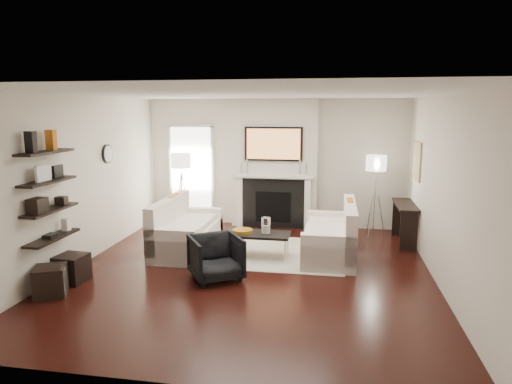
% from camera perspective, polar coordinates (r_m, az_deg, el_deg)
% --- Properties ---
extents(room_envelope, '(6.00, 6.00, 6.00)m').
position_cam_1_polar(room_envelope, '(6.80, -0.86, 0.78)').
color(room_envelope, black).
rests_on(room_envelope, ground).
extents(chimney_breast, '(1.80, 0.25, 2.70)m').
position_cam_1_polar(chimney_breast, '(9.62, 2.31, 3.53)').
color(chimney_breast, silver).
rests_on(chimney_breast, floor).
extents(fireplace_surround, '(1.30, 0.02, 1.04)m').
position_cam_1_polar(fireplace_surround, '(9.62, 2.17, -1.47)').
color(fireplace_surround, black).
rests_on(fireplace_surround, floor).
extents(firebox, '(0.75, 0.02, 0.65)m').
position_cam_1_polar(firebox, '(9.63, 2.16, -1.89)').
color(firebox, black).
rests_on(firebox, floor).
extents(mantel_pilaster_l, '(0.12, 0.08, 1.10)m').
position_cam_1_polar(mantel_pilaster_l, '(9.70, -2.07, -1.19)').
color(mantel_pilaster_l, white).
rests_on(mantel_pilaster_l, floor).
extents(mantel_pilaster_r, '(0.12, 0.08, 1.10)m').
position_cam_1_polar(mantel_pilaster_r, '(9.51, 6.45, -1.47)').
color(mantel_pilaster_r, white).
rests_on(mantel_pilaster_r, floor).
extents(mantel_shelf, '(1.70, 0.18, 0.07)m').
position_cam_1_polar(mantel_shelf, '(9.46, 2.16, 2.02)').
color(mantel_shelf, white).
rests_on(mantel_shelf, chimney_breast).
extents(tv_body, '(1.20, 0.06, 0.70)m').
position_cam_1_polar(tv_body, '(9.42, 2.20, 6.02)').
color(tv_body, black).
rests_on(tv_body, chimney_breast).
extents(tv_screen, '(1.10, 0.00, 0.62)m').
position_cam_1_polar(tv_screen, '(9.39, 2.18, 6.01)').
color(tv_screen, '#BF723F').
rests_on(tv_screen, tv_body).
extents(candlestick_l_tall, '(0.04, 0.04, 0.30)m').
position_cam_1_polar(candlestick_l_tall, '(9.54, -1.11, 3.21)').
color(candlestick_l_tall, silver).
rests_on(candlestick_l_tall, mantel_shelf).
extents(candlestick_l_short, '(0.04, 0.04, 0.24)m').
position_cam_1_polar(candlestick_l_short, '(9.57, -1.88, 3.05)').
color(candlestick_l_short, silver).
rests_on(candlestick_l_short, mantel_shelf).
extents(candlestick_r_tall, '(0.04, 0.04, 0.30)m').
position_cam_1_polar(candlestick_r_tall, '(9.39, 5.50, 3.06)').
color(candlestick_r_tall, silver).
rests_on(candlestick_r_tall, mantel_shelf).
extents(candlestick_r_short, '(0.04, 0.04, 0.24)m').
position_cam_1_polar(candlestick_r_short, '(9.39, 6.29, 2.86)').
color(candlestick_r_short, silver).
rests_on(candlestick_r_short, mantel_shelf).
extents(hallway_panel, '(0.90, 0.02, 2.10)m').
position_cam_1_polar(hallway_panel, '(10.16, -8.03, 2.10)').
color(hallway_panel, white).
rests_on(hallway_panel, floor).
extents(door_trim_l, '(0.06, 0.06, 2.16)m').
position_cam_1_polar(door_trim_l, '(10.30, -10.61, 2.13)').
color(door_trim_l, white).
rests_on(door_trim_l, floor).
extents(door_trim_r, '(0.06, 0.06, 2.16)m').
position_cam_1_polar(door_trim_r, '(10.01, -5.44, 2.03)').
color(door_trim_r, white).
rests_on(door_trim_r, floor).
extents(door_trim_top, '(1.02, 0.06, 0.06)m').
position_cam_1_polar(door_trim_top, '(10.05, -8.21, 8.19)').
color(door_trim_top, white).
rests_on(door_trim_top, wall_back).
extents(rug, '(2.60, 2.00, 0.01)m').
position_cam_1_polar(rug, '(8.07, 1.59, -7.53)').
color(rug, beige).
rests_on(rug, floor).
extents(loveseat_left_base, '(0.85, 1.80, 0.42)m').
position_cam_1_polar(loveseat_left_base, '(8.23, -8.58, -5.81)').
color(loveseat_left_base, white).
rests_on(loveseat_left_base, floor).
extents(loveseat_left_back, '(0.18, 1.80, 0.80)m').
position_cam_1_polar(loveseat_left_back, '(8.26, -10.84, -3.56)').
color(loveseat_left_back, white).
rests_on(loveseat_left_back, floor).
extents(loveseat_left_arm_n, '(0.85, 0.18, 0.60)m').
position_cam_1_polar(loveseat_left_arm_n, '(7.47, -10.55, -6.81)').
color(loveseat_left_arm_n, white).
rests_on(loveseat_left_arm_n, floor).
extents(loveseat_left_arm_s, '(0.85, 0.18, 0.60)m').
position_cam_1_polar(loveseat_left_arm_s, '(8.95, -6.96, -3.87)').
color(loveseat_left_arm_s, white).
rests_on(loveseat_left_arm_s, floor).
extents(loveseat_left_cushion, '(0.63, 1.44, 0.10)m').
position_cam_1_polar(loveseat_left_cushion, '(8.15, -8.29, -4.08)').
color(loveseat_left_cushion, white).
rests_on(loveseat_left_cushion, loveseat_left_base).
extents(pillow_left_orange, '(0.10, 0.42, 0.42)m').
position_cam_1_polar(pillow_left_orange, '(8.49, -10.18, -1.75)').
color(pillow_left_orange, '#B96216').
rests_on(pillow_left_orange, loveseat_left_cushion).
extents(pillow_left_charcoal, '(0.10, 0.40, 0.40)m').
position_cam_1_polar(pillow_left_charcoal, '(7.94, -11.65, -2.70)').
color(pillow_left_charcoal, black).
rests_on(pillow_left_charcoal, loveseat_left_cushion).
extents(loveseat_right_base, '(0.85, 1.80, 0.42)m').
position_cam_1_polar(loveseat_right_base, '(7.92, 9.11, -6.47)').
color(loveseat_right_base, white).
rests_on(loveseat_right_base, floor).
extents(loveseat_right_back, '(0.18, 1.80, 0.80)m').
position_cam_1_polar(loveseat_right_back, '(7.84, 11.63, -4.32)').
color(loveseat_right_back, white).
rests_on(loveseat_right_back, floor).
extents(loveseat_right_arm_n, '(0.85, 0.18, 0.60)m').
position_cam_1_polar(loveseat_right_arm_n, '(7.12, 9.04, -7.62)').
color(loveseat_right_arm_n, white).
rests_on(loveseat_right_arm_n, floor).
extents(loveseat_right_arm_s, '(0.85, 0.18, 0.60)m').
position_cam_1_polar(loveseat_right_arm_s, '(8.68, 9.21, -4.38)').
color(loveseat_right_arm_s, white).
rests_on(loveseat_right_arm_s, floor).
extents(loveseat_right_cushion, '(0.63, 1.44, 0.10)m').
position_cam_1_polar(loveseat_right_cushion, '(7.85, 8.80, -4.64)').
color(loveseat_right_cushion, white).
rests_on(loveseat_right_cushion, loveseat_right_base).
extents(pillow_right_orange, '(0.10, 0.42, 0.42)m').
position_cam_1_polar(pillow_right_orange, '(8.09, 11.62, -2.40)').
color(pillow_right_orange, '#B96216').
rests_on(pillow_right_orange, loveseat_right_cushion).
extents(pillow_right_charcoal, '(0.10, 0.40, 0.40)m').
position_cam_1_polar(pillow_right_charcoal, '(7.50, 11.75, -3.45)').
color(pillow_right_charcoal, black).
rests_on(pillow_right_charcoal, loveseat_right_cushion).
extents(coffee_table, '(1.10, 0.55, 0.04)m').
position_cam_1_polar(coffee_table, '(7.72, 0.14, -5.30)').
color(coffee_table, black).
rests_on(coffee_table, floor).
extents(coffee_leg_nw, '(0.02, 0.02, 0.38)m').
position_cam_1_polar(coffee_leg_nw, '(7.67, -3.85, -7.06)').
color(coffee_leg_nw, silver).
rests_on(coffee_leg_nw, floor).
extents(coffee_leg_ne, '(0.02, 0.02, 0.38)m').
position_cam_1_polar(coffee_leg_ne, '(7.51, 3.65, -7.45)').
color(coffee_leg_ne, silver).
rests_on(coffee_leg_ne, floor).
extents(coffee_leg_sw, '(0.02, 0.02, 0.38)m').
position_cam_1_polar(coffee_leg_sw, '(8.08, -3.12, -6.15)').
color(coffee_leg_sw, silver).
rests_on(coffee_leg_sw, floor).
extents(coffee_leg_se, '(0.02, 0.02, 0.38)m').
position_cam_1_polar(coffee_leg_se, '(7.93, 3.99, -6.49)').
color(coffee_leg_se, silver).
rests_on(coffee_leg_se, floor).
extents(hurricane_glass, '(0.15, 0.15, 0.27)m').
position_cam_1_polar(hurricane_glass, '(7.66, 1.25, -4.20)').
color(hurricane_glass, white).
rests_on(hurricane_glass, coffee_table).
extents(hurricane_candle, '(0.09, 0.09, 0.14)m').
position_cam_1_polar(hurricane_candle, '(7.68, 1.24, -4.67)').
color(hurricane_candle, white).
rests_on(hurricane_candle, coffee_table).
extents(copper_bowl, '(0.34, 0.34, 0.06)m').
position_cam_1_polar(copper_bowl, '(7.76, -1.69, -4.89)').
color(copper_bowl, '#C48420').
rests_on(copper_bowl, coffee_table).
extents(armchair, '(0.94, 0.92, 0.72)m').
position_cam_1_polar(armchair, '(6.78, -5.03, -7.92)').
color(armchair, black).
rests_on(armchair, floor).
extents(lamp_left_post, '(0.02, 0.02, 1.20)m').
position_cam_1_polar(lamp_left_post, '(9.58, -9.23, -1.15)').
color(lamp_left_post, silver).
rests_on(lamp_left_post, floor).
extents(lamp_left_shade, '(0.40, 0.40, 0.30)m').
position_cam_1_polar(lamp_left_shade, '(9.46, -9.38, 3.90)').
color(lamp_left_shade, white).
rests_on(lamp_left_shade, lamp_left_post).
extents(lamp_left_leg_a, '(0.25, 0.02, 1.23)m').
position_cam_1_polar(lamp_left_leg_a, '(9.55, -8.60, -1.18)').
color(lamp_left_leg_a, silver).
rests_on(lamp_left_leg_a, floor).
extents(lamp_left_leg_b, '(0.14, 0.22, 1.23)m').
position_cam_1_polar(lamp_left_leg_b, '(9.69, -9.35, -1.03)').
color(lamp_left_leg_b, silver).
rests_on(lamp_left_leg_b, floor).
extents(lamp_left_leg_c, '(0.14, 0.22, 1.23)m').
position_cam_1_polar(lamp_left_leg_c, '(9.51, -9.73, -1.25)').
color(lamp_left_leg_c, silver).
rests_on(lamp_left_leg_c, floor).
extents(lamp_right_post, '(0.02, 0.02, 1.20)m').
position_cam_1_polar(lamp_right_post, '(9.33, 14.57, -1.66)').
color(lamp_right_post, silver).
rests_on(lamp_right_post, floor).
extents(lamp_right_shade, '(0.40, 0.40, 0.30)m').
position_cam_1_polar(lamp_right_shade, '(9.20, 14.80, 3.53)').
color(lamp_right_shade, white).
rests_on(lamp_right_shade, lamp_right_post).
extents(lamp_right_leg_a, '(0.25, 0.02, 1.23)m').
position_cam_1_polar(lamp_right_leg_a, '(9.34, 15.24, -1.68)').
color(lamp_right_leg_a, silver).
rests_on(lamp_right_leg_a, floor).
extents(lamp_right_leg_b, '(0.14, 0.22, 1.23)m').
position_cam_1_polar(lamp_right_leg_b, '(9.42, 14.19, -1.53)').
color(lamp_right_leg_b, silver).
rests_on(lamp_right_leg_b, floor).
extents(lamp_right_leg_c, '(0.14, 0.22, 1.23)m').
position_cam_1_polar(lamp_right_leg_c, '(9.23, 14.27, -1.77)').
color(lamp_right_leg_c, silver).
rests_on(lamp_right_leg_c, floor).
extents(console_top, '(0.35, 1.20, 0.04)m').
position_cam_1_polar(console_top, '(8.92, 18.16, -1.52)').
color(console_top, black).
rests_on(console_top, floor).
extents(console_leg_n, '(0.30, 0.04, 0.71)m').
position_cam_1_polar(console_leg_n, '(8.47, 18.55, -4.75)').
color(console_leg_n, black).
rests_on(console_leg_n, floor).
extents(console_leg_s, '(0.30, 0.04, 0.71)m').
position_cam_1_polar(console_leg_s, '(9.53, 17.57, -3.07)').
color(console_leg_s, black).
rests_on(console_leg_s, floor).
extents(wall_art, '(0.03, 0.70, 0.70)m').
position_cam_1_polar(wall_art, '(8.82, 19.49, 3.67)').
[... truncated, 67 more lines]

